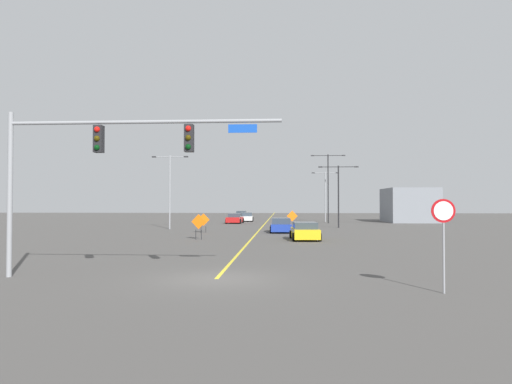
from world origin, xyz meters
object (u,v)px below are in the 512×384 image
at_px(street_lamp_far_left, 338,190).
at_px(car_red_passing, 235,219).
at_px(construction_sign_left_shoulder, 199,223).
at_px(street_lamp_far_right, 328,182).
at_px(construction_sign_right_lane, 292,217).
at_px(car_black_near, 241,215).
at_px(car_white_far, 247,217).
at_px(car_yellow_approaching, 305,231).
at_px(car_blue_mid, 281,225).
at_px(street_lamp_near_left, 325,192).
at_px(traffic_signal_assembly, 100,153).
at_px(stop_sign, 443,227).
at_px(street_lamp_mid_right, 170,185).
at_px(construction_sign_median_far, 203,221).

height_order(street_lamp_far_left, car_red_passing, street_lamp_far_left).
height_order(street_lamp_far_left, construction_sign_left_shoulder, street_lamp_far_left).
distance_m(street_lamp_far_right, construction_sign_right_lane, 13.22).
xyz_separation_m(car_black_near, car_red_passing, (0.88, -19.09, 0.01)).
height_order(street_lamp_far_right, construction_sign_right_lane, street_lamp_far_right).
bearing_deg(car_black_near, street_lamp_far_right, -53.03).
xyz_separation_m(car_white_far, car_yellow_approaching, (7.35, -34.42, 0.04)).
bearing_deg(car_red_passing, car_blue_mid, -70.95).
xyz_separation_m(street_lamp_near_left, car_black_near, (-13.86, 14.19, -3.86)).
relative_size(traffic_signal_assembly, stop_sign, 3.56).
xyz_separation_m(traffic_signal_assembly, construction_sign_right_lane, (8.09, 35.35, -3.58)).
relative_size(street_lamp_mid_right, car_red_passing, 1.86).
bearing_deg(construction_sign_left_shoulder, car_yellow_approaching, 1.46).
bearing_deg(traffic_signal_assembly, street_lamp_far_right, 74.08).
xyz_separation_m(stop_sign, car_black_near, (-12.76, 67.31, -1.48)).
bearing_deg(traffic_signal_assembly, street_lamp_mid_right, 99.45).
xyz_separation_m(street_lamp_far_left, car_yellow_approaching, (-4.65, -17.13, -3.71)).
height_order(construction_sign_left_shoulder, construction_sign_right_lane, construction_sign_left_shoulder).
bearing_deg(construction_sign_left_shoulder, car_red_passing, 90.30).
bearing_deg(car_white_far, car_blue_mid, -77.96).
relative_size(street_lamp_mid_right, car_yellow_approaching, 1.85).
xyz_separation_m(traffic_signal_assembly, car_white_far, (1.39, 52.70, -4.19)).
xyz_separation_m(car_blue_mid, car_yellow_approaching, (1.87, -8.74, -0.00)).
bearing_deg(car_white_far, construction_sign_right_lane, -68.89).
relative_size(traffic_signal_assembly, construction_sign_left_shoulder, 5.38).
relative_size(car_white_far, car_yellow_approaching, 0.93).
xyz_separation_m(stop_sign, street_lamp_far_right, (1.11, 48.88, 3.57)).
distance_m(traffic_signal_assembly, construction_sign_right_lane, 36.44).
relative_size(traffic_signal_assembly, street_lamp_far_left, 1.50).
height_order(construction_sign_median_far, car_white_far, construction_sign_median_far).
bearing_deg(construction_sign_median_far, car_white_far, 85.76).
bearing_deg(stop_sign, street_lamp_far_left, 88.19).
bearing_deg(stop_sign, car_black_near, 100.73).
distance_m(traffic_signal_assembly, car_white_far, 52.89).
height_order(car_white_far, car_yellow_approaching, car_yellow_approaching).
distance_m(construction_sign_left_shoulder, car_yellow_approaching, 8.30).
bearing_deg(construction_sign_right_lane, street_lamp_far_right, 65.23).
height_order(street_lamp_far_left, street_lamp_far_right, street_lamp_far_right).
height_order(stop_sign, construction_sign_median_far, stop_sign).
bearing_deg(car_red_passing, street_lamp_far_left, -38.95).
relative_size(street_lamp_near_left, car_blue_mid, 1.65).
distance_m(street_lamp_mid_right, car_red_passing, 16.01).
bearing_deg(street_lamp_mid_right, street_lamp_near_left, 46.16).
bearing_deg(construction_sign_right_lane, construction_sign_left_shoulder, -113.83).
bearing_deg(car_red_passing, traffic_signal_assembly, -90.39).
distance_m(construction_sign_right_lane, car_white_far, 18.62).
height_order(street_lamp_far_left, street_lamp_mid_right, street_lamp_mid_right).
height_order(traffic_signal_assembly, car_red_passing, traffic_signal_assembly).
distance_m(traffic_signal_assembly, car_black_near, 65.21).
bearing_deg(construction_sign_right_lane, street_lamp_near_left, 71.47).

